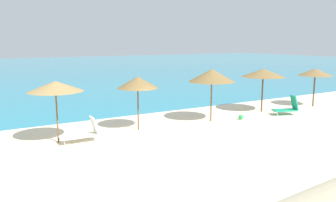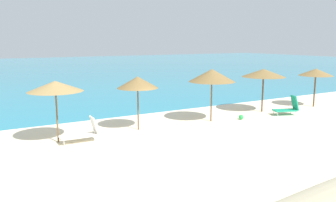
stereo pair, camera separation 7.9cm
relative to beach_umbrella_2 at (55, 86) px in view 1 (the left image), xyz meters
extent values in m
plane|color=beige|center=(4.05, -2.29, -2.49)|extent=(160.00, 160.00, 0.00)
cube|color=teal|center=(4.05, 41.31, -2.49)|extent=(160.00, 75.72, 0.01)
cylinder|color=brown|center=(0.00, 0.00, -1.28)|extent=(0.07, 0.07, 2.42)
cone|color=#9E7F4C|center=(0.00, 0.00, 0.01)|extent=(2.37, 2.37, 0.46)
cylinder|color=brown|center=(4.00, 0.21, -1.36)|extent=(0.07, 0.07, 2.27)
cone|color=olive|center=(4.00, 0.21, -0.09)|extent=(2.04, 2.04, 0.58)
cylinder|color=brown|center=(8.29, -0.13, -1.31)|extent=(0.08, 0.08, 2.36)
cone|color=olive|center=(8.29, -0.13, 0.07)|extent=(2.54, 2.54, 0.69)
cylinder|color=brown|center=(12.66, 0.37, -1.32)|extent=(0.09, 0.09, 2.35)
cone|color=olive|center=(12.66, 0.37, -0.04)|extent=(2.67, 2.67, 0.50)
cylinder|color=brown|center=(16.97, -0.13, -1.36)|extent=(0.10, 0.10, 2.26)
cone|color=olive|center=(16.97, -0.13, -0.15)|extent=(2.23, 2.23, 0.47)
cube|color=#199972|center=(13.11, -1.05, -2.20)|extent=(1.48, 1.07, 0.07)
cube|color=#199972|center=(13.70, -1.27, -1.76)|extent=(0.49, 0.70, 0.88)
cylinder|color=silver|center=(12.67, -0.60, -2.36)|extent=(0.04, 0.04, 0.26)
cylinder|color=silver|center=(12.48, -1.10, -2.36)|extent=(0.04, 0.04, 0.26)
cylinder|color=silver|center=(13.73, -1.00, -2.36)|extent=(0.04, 0.04, 0.26)
cylinder|color=silver|center=(13.54, -1.50, -2.36)|extent=(0.04, 0.04, 0.26)
cube|color=white|center=(0.75, -0.45, -2.21)|extent=(1.59, 0.69, 0.07)
cube|color=white|center=(1.50, -0.47, -1.80)|extent=(0.28, 0.65, 0.80)
cylinder|color=silver|center=(0.10, -0.16, -2.37)|extent=(0.04, 0.04, 0.25)
cylinder|color=silver|center=(0.08, -0.70, -2.37)|extent=(0.04, 0.04, 0.25)
cylinder|color=silver|center=(1.43, -0.20, -2.37)|extent=(0.04, 0.04, 0.25)
cylinder|color=silver|center=(1.41, -0.74, -2.37)|extent=(0.04, 0.04, 0.25)
sphere|color=green|center=(10.02, -0.66, -2.35)|extent=(0.28, 0.28, 0.28)
camera|label=1|loc=(-3.26, -15.17, 1.95)|focal=37.04mm
camera|label=2|loc=(-3.19, -15.21, 1.95)|focal=37.04mm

